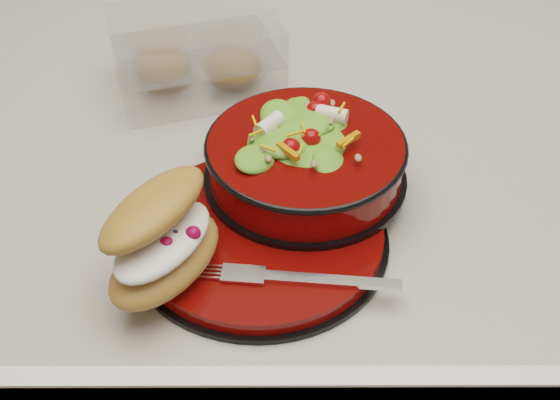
{
  "coord_description": "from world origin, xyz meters",
  "views": [
    {
      "loc": [
        -0.13,
        -0.76,
        1.45
      ],
      "look_at": [
        -0.13,
        -0.18,
        0.94
      ],
      "focal_mm": 50.0,
      "sensor_mm": 36.0,
      "label": 1
    }
  ],
  "objects_px": {
    "dinner_plate": "(261,236)",
    "salad_bowl": "(306,155)",
    "croissant": "(164,238)",
    "island_counter": "(363,357)",
    "fork": "(304,279)",
    "pastry_box": "(196,55)"
  },
  "relations": [
    {
      "from": "island_counter",
      "to": "croissant",
      "type": "relative_size",
      "value": 7.36
    },
    {
      "from": "croissant",
      "to": "fork",
      "type": "distance_m",
      "value": 0.13
    },
    {
      "from": "croissant",
      "to": "pastry_box",
      "type": "height_order",
      "value": "croissant"
    },
    {
      "from": "island_counter",
      "to": "salad_bowl",
      "type": "distance_m",
      "value": 0.52
    },
    {
      "from": "island_counter",
      "to": "croissant",
      "type": "distance_m",
      "value": 0.61
    },
    {
      "from": "salad_bowl",
      "to": "island_counter",
      "type": "bearing_deg",
      "value": 49.38
    },
    {
      "from": "dinner_plate",
      "to": "island_counter",
      "type": "bearing_deg",
      "value": 52.72
    },
    {
      "from": "dinner_plate",
      "to": "salad_bowl",
      "type": "distance_m",
      "value": 0.1
    },
    {
      "from": "salad_bowl",
      "to": "fork",
      "type": "distance_m",
      "value": 0.15
    },
    {
      "from": "island_counter",
      "to": "salad_bowl",
      "type": "bearing_deg",
      "value": -130.62
    },
    {
      "from": "island_counter",
      "to": "croissant",
      "type": "xyz_separation_m",
      "value": [
        -0.24,
        -0.25,
        0.51
      ]
    },
    {
      "from": "island_counter",
      "to": "salad_bowl",
      "type": "height_order",
      "value": "salad_bowl"
    },
    {
      "from": "dinner_plate",
      "to": "croissant",
      "type": "bearing_deg",
      "value": -148.14
    },
    {
      "from": "croissant",
      "to": "island_counter",
      "type": "bearing_deg",
      "value": -12.65
    },
    {
      "from": "croissant",
      "to": "fork",
      "type": "height_order",
      "value": "croissant"
    },
    {
      "from": "dinner_plate",
      "to": "pastry_box",
      "type": "distance_m",
      "value": 0.3
    },
    {
      "from": "croissant",
      "to": "dinner_plate",
      "type": "bearing_deg",
      "value": -27.52
    },
    {
      "from": "island_counter",
      "to": "fork",
      "type": "relative_size",
      "value": 7.42
    },
    {
      "from": "dinner_plate",
      "to": "fork",
      "type": "xyz_separation_m",
      "value": [
        0.04,
        -0.07,
        0.01
      ]
    },
    {
      "from": "croissant",
      "to": "pastry_box",
      "type": "xyz_separation_m",
      "value": [
        0.0,
        0.34,
        -0.01
      ]
    },
    {
      "from": "croissant",
      "to": "fork",
      "type": "relative_size",
      "value": 1.01
    },
    {
      "from": "croissant",
      "to": "pastry_box",
      "type": "relative_size",
      "value": 0.74
    }
  ]
}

